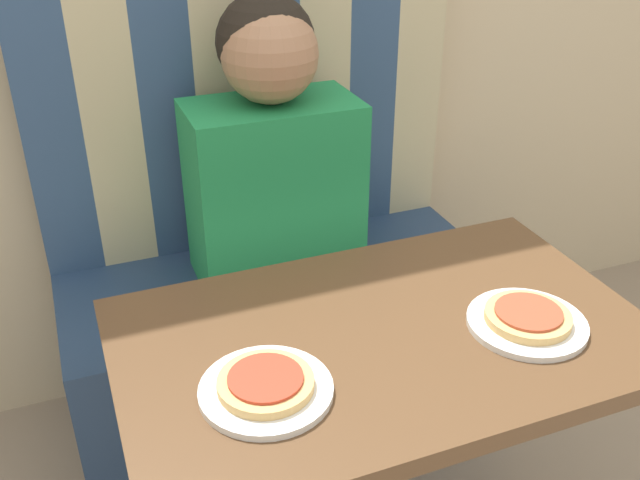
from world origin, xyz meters
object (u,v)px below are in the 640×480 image
object	(u,v)px
plate_right	(527,323)
pizza_right	(528,316)
pizza_left	(266,382)
plate_left	(266,390)
person	(272,144)

from	to	relation	value
plate_right	pizza_right	xyz separation A→B (m)	(0.00, 0.00, 0.02)
pizza_left	plate_left	bearing A→B (deg)	-90.00
plate_left	pizza_left	xyz separation A→B (m)	(0.00, 0.00, 0.02)
plate_left	plate_right	bearing A→B (deg)	0.00
pizza_left	pizza_right	world-z (taller)	same
person	pizza_left	xyz separation A→B (m)	(-0.24, -0.69, -0.10)
plate_left	pizza_left	distance (m)	0.02
person	pizza_left	bearing A→B (deg)	-109.06
plate_left	person	bearing A→B (deg)	70.94
person	pizza_left	world-z (taller)	person
plate_left	pizza_left	bearing A→B (deg)	90.00
pizza_left	person	bearing A→B (deg)	70.94
plate_right	pizza_right	world-z (taller)	pizza_right
pizza_left	pizza_right	size ratio (longest dim) A/B	1.00
person	plate_left	xyz separation A→B (m)	(-0.24, -0.69, -0.11)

